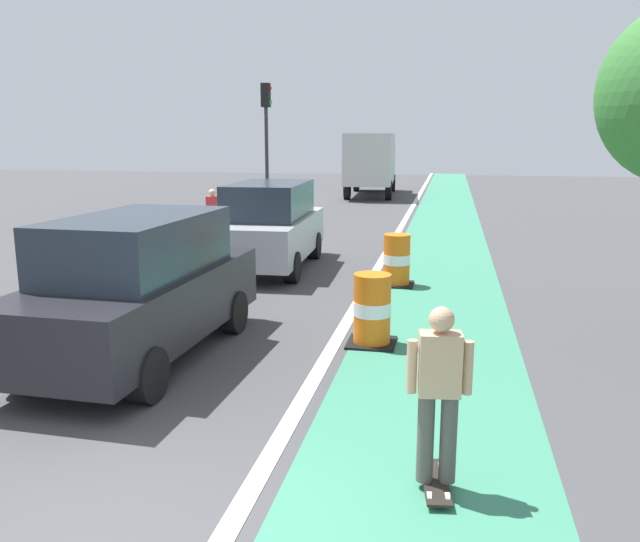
{
  "coord_description": "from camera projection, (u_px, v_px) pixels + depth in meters",
  "views": [
    {
      "loc": [
        2.55,
        -3.9,
        3.11
      ],
      "look_at": [
        0.65,
        5.47,
        1.1
      ],
      "focal_mm": 36.19,
      "sensor_mm": 36.0,
      "label": 1
    }
  ],
  "objects": [
    {
      "name": "traffic_barrel_front",
      "position": [
        372.0,
        310.0,
        9.71
      ],
      "size": [
        0.73,
        0.73,
        1.09
      ],
      "color": "orange",
      "rests_on": "ground"
    },
    {
      "name": "delivery_truck_down_block",
      "position": [
        371.0,
        160.0,
        33.86
      ],
      "size": [
        2.69,
        7.71,
        3.23
      ],
      "color": "beige",
      "rests_on": "ground"
    },
    {
      "name": "pedestrian_crossing",
      "position": [
        213.0,
        215.0,
        18.69
      ],
      "size": [
        0.34,
        0.2,
        1.61
      ],
      "color": "#33333D",
      "rests_on": "ground"
    },
    {
      "name": "bike_lane_strip",
      "position": [
        442.0,
        264.0,
        15.92
      ],
      "size": [
        2.5,
        80.0,
        0.01
      ],
      "primitive_type": "cube",
      "color": "#387F60",
      "rests_on": "ground"
    },
    {
      "name": "parked_suv_nearest",
      "position": [
        140.0,
        287.0,
        9.02
      ],
      "size": [
        2.04,
        4.66,
        2.04
      ],
      "color": "black",
      "rests_on": "ground"
    },
    {
      "name": "parked_suv_second",
      "position": [
        270.0,
        225.0,
        15.23
      ],
      "size": [
        2.06,
        4.67,
        2.04
      ],
      "color": "#9EA0A5",
      "rests_on": "ground"
    },
    {
      "name": "lane_divider_stripe",
      "position": [
        381.0,
        262.0,
        16.21
      ],
      "size": [
        0.2,
        80.0,
        0.01
      ],
      "primitive_type": "cube",
      "color": "silver",
      "rests_on": "ground"
    },
    {
      "name": "traffic_light_corner",
      "position": [
        266.0,
        126.0,
        25.06
      ],
      "size": [
        0.41,
        0.32,
        5.1
      ],
      "color": "#2D2D2D",
      "rests_on": "ground"
    },
    {
      "name": "skateboarder_on_lane",
      "position": [
        439.0,
        393.0,
        5.61
      ],
      "size": [
        0.57,
        0.82,
        1.69
      ],
      "color": "black",
      "rests_on": "ground"
    },
    {
      "name": "traffic_barrel_mid",
      "position": [
        397.0,
        261.0,
        13.59
      ],
      "size": [
        0.73,
        0.73,
        1.09
      ],
      "color": "orange",
      "rests_on": "ground"
    }
  ]
}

